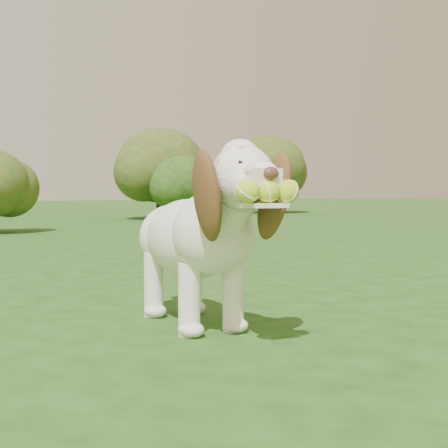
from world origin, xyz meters
TOP-DOWN VIEW (x-y plane):
  - ground at (0.00, 0.00)m, footprint 80.00×80.00m
  - dog at (0.38, 0.24)m, footprint 0.48×1.29m
  - shrub_h at (9.16, 12.79)m, footprint 2.18×2.18m
  - shrub_d at (4.74, 9.35)m, footprint 1.33×1.33m
  - shrub_f at (4.87, 10.77)m, footprint 1.99×1.99m

SIDE VIEW (x-z plane):
  - ground at x=0.00m, z-range 0.00..0.00m
  - dog at x=0.38m, z-range 0.03..0.87m
  - shrub_d at x=4.74m, z-range 0.12..1.50m
  - shrub_f at x=4.87m, z-range 0.18..2.25m
  - shrub_h at x=9.16m, z-range 0.20..2.45m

